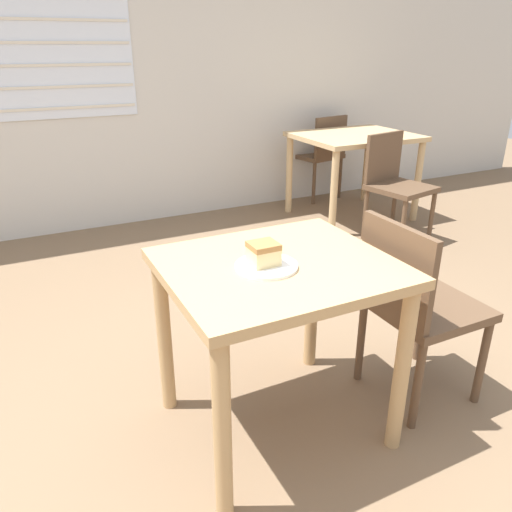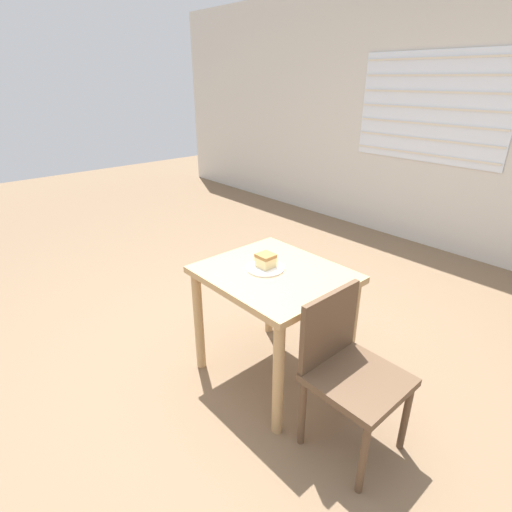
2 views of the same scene
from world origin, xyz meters
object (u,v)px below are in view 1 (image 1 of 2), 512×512
at_px(cake_slice, 263,253).
at_px(chair_far_opposite, 320,153).
at_px(chair_far_corner, 395,182).
at_px(dining_table_near, 278,294).
at_px(chair_near_window, 415,303).
at_px(plate, 266,266).
at_px(dining_table_far, 354,147).

bearing_deg(cake_slice, chair_far_opposite, 53.26).
relative_size(chair_far_corner, cake_slice, 8.45).
height_order(chair_far_corner, cake_slice, chair_far_corner).
bearing_deg(dining_table_near, chair_far_corner, 38.72).
xyz_separation_m(chair_far_opposite, cake_slice, (-2.08, -2.78, 0.33)).
bearing_deg(chair_near_window, plate, 84.37).
bearing_deg(cake_slice, dining_table_far, 46.92).
xyz_separation_m(chair_near_window, cake_slice, (-0.69, 0.08, 0.33)).
height_order(chair_near_window, chair_far_opposite, same).
distance_m(dining_table_near, chair_far_opposite, 3.43).
relative_size(dining_table_near, plate, 3.66).
height_order(chair_near_window, cake_slice, chair_near_window).
distance_m(dining_table_far, cake_slice, 2.96).
relative_size(chair_far_opposite, plate, 3.72).
distance_m(dining_table_far, plate, 2.96).
height_order(dining_table_near, cake_slice, cake_slice).
distance_m(chair_near_window, plate, 0.74).
relative_size(chair_far_corner, chair_far_opposite, 1.00).
bearing_deg(chair_far_corner, cake_slice, -153.59).
distance_m(chair_far_opposite, plate, 3.49).
relative_size(dining_table_far, chair_far_corner, 1.18).
distance_m(dining_table_far, chair_near_window, 2.61).
height_order(dining_table_far, chair_far_opposite, chair_far_opposite).
relative_size(dining_table_near, chair_far_opposite, 0.98).
relative_size(dining_table_near, dining_table_far, 0.83).
bearing_deg(chair_far_corner, dining_table_far, 73.92).
relative_size(chair_far_opposite, cake_slice, 8.45).
bearing_deg(plate, dining_table_near, 17.59).
bearing_deg(dining_table_near, chair_far_opposite, 54.05).
xyz_separation_m(chair_far_opposite, plate, (-2.07, -2.79, 0.28)).
distance_m(dining_table_near, chair_near_window, 0.65).
height_order(dining_table_far, chair_far_corner, chair_far_corner).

